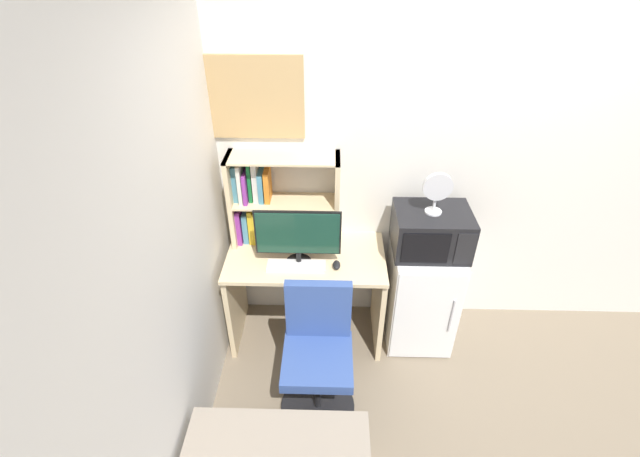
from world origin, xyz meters
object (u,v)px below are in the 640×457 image
(monitor, at_px, (298,235))
(desk_chair, at_px, (318,360))
(computer_mouse, at_px, (337,265))
(microwave, at_px, (431,231))
(keyboard, at_px, (296,266))
(mini_fridge, at_px, (421,294))
(desk_fan, at_px, (437,190))
(hutch_bookshelf, at_px, (268,202))
(wall_corkboard, at_px, (252,98))

(monitor, bearing_deg, desk_chair, -74.65)
(computer_mouse, distance_m, microwave, 0.68)
(monitor, relative_size, keyboard, 1.44)
(mini_fridge, relative_size, desk_fan, 2.85)
(microwave, bearing_deg, computer_mouse, -166.78)
(hutch_bookshelf, bearing_deg, microwave, -8.30)
(keyboard, xyz_separation_m, computer_mouse, (0.27, 0.01, 0.01))
(hutch_bookshelf, xyz_separation_m, desk_chair, (0.37, -0.80, -0.67))
(mini_fridge, height_order, desk_fan, desk_fan)
(desk_chair, bearing_deg, wall_corkboard, 115.87)
(monitor, height_order, keyboard, monitor)
(keyboard, xyz_separation_m, mini_fridge, (0.90, 0.15, -0.37))
(mini_fridge, distance_m, wall_corkboard, 1.83)
(keyboard, xyz_separation_m, wall_corkboard, (-0.28, 0.42, 1.00))
(hutch_bookshelf, height_order, keyboard, hutch_bookshelf)
(wall_corkboard, bearing_deg, hutch_bookshelf, -55.39)
(keyboard, height_order, desk_chair, desk_chair)
(desk_chair, bearing_deg, desk_fan, 40.77)
(hutch_bookshelf, relative_size, keyboard, 1.92)
(desk_fan, xyz_separation_m, wall_corkboard, (-1.17, 0.27, 0.49))
(keyboard, relative_size, mini_fridge, 0.47)
(computer_mouse, xyz_separation_m, desk_fan, (0.62, 0.14, 0.50))
(computer_mouse, bearing_deg, keyboard, -178.55)
(desk_fan, distance_m, wall_corkboard, 1.30)
(mini_fridge, xyz_separation_m, desk_fan, (-0.01, -0.00, 0.88))
(monitor, height_order, mini_fridge, monitor)
(desk_chair, bearing_deg, monitor, 105.35)
(monitor, bearing_deg, mini_fridge, 6.77)
(monitor, bearing_deg, keyboard, -106.55)
(monitor, distance_m, desk_fan, 0.94)
(microwave, distance_m, desk_fan, 0.32)
(keyboard, relative_size, desk_chair, 0.42)
(computer_mouse, bearing_deg, monitor, 171.16)
(monitor, height_order, desk_fan, desk_fan)
(hutch_bookshelf, height_order, wall_corkboard, wall_corkboard)
(hutch_bookshelf, height_order, desk_fan, hutch_bookshelf)
(desk_fan, bearing_deg, keyboard, -170.52)
(computer_mouse, bearing_deg, wall_corkboard, 143.28)
(desk_fan, bearing_deg, desk_chair, -139.23)
(computer_mouse, distance_m, wall_corkboard, 1.21)
(monitor, bearing_deg, hutch_bookshelf, 129.47)
(keyboard, xyz_separation_m, desk_fan, (0.90, 0.15, 0.51))
(hutch_bookshelf, distance_m, monitor, 0.36)
(computer_mouse, relative_size, microwave, 0.18)
(desk_chair, bearing_deg, mini_fridge, 40.58)
(computer_mouse, relative_size, desk_chair, 0.10)
(keyboard, bearing_deg, desk_fan, 9.48)
(microwave, relative_size, desk_chair, 0.53)
(hutch_bookshelf, relative_size, microwave, 1.50)
(computer_mouse, xyz_separation_m, mini_fridge, (0.63, 0.15, -0.38))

